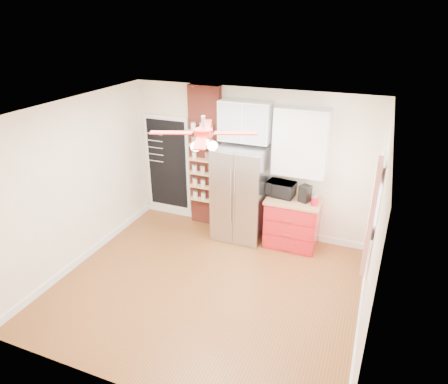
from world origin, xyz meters
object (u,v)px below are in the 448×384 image
at_px(ceiling_fan, 203,133).
at_px(coffee_maker, 305,194).
at_px(red_cabinet, 292,222).
at_px(fridge, 240,193).
at_px(pantry_jar_oats, 194,155).
at_px(canister_left, 314,201).
at_px(toaster_oven, 281,189).

height_order(ceiling_fan, coffee_maker, ceiling_fan).
bearing_deg(ceiling_fan, red_cabinet, 61.29).
bearing_deg(fridge, pantry_jar_oats, 171.14).
distance_m(fridge, pantry_jar_oats, 1.13).
relative_size(red_cabinet, canister_left, 6.15).
xyz_separation_m(toaster_oven, pantry_jar_oats, (-1.68, 0.03, 0.40)).
bearing_deg(red_cabinet, ceiling_fan, -118.71).
height_order(toaster_oven, coffee_maker, coffee_maker).
bearing_deg(coffee_maker, ceiling_fan, -100.89).
bearing_deg(red_cabinet, fridge, -177.05).
xyz_separation_m(red_cabinet, toaster_oven, (-0.25, 0.07, 0.58)).
relative_size(toaster_oven, coffee_maker, 1.64).
bearing_deg(fridge, red_cabinet, 2.95).
relative_size(red_cabinet, ceiling_fan, 0.67).
distance_m(fridge, ceiling_fan, 2.25).
height_order(red_cabinet, coffee_maker, coffee_maker).
bearing_deg(fridge, ceiling_fan, -88.24).
relative_size(coffee_maker, pantry_jar_oats, 2.48).
relative_size(toaster_oven, canister_left, 3.10).
bearing_deg(coffee_maker, canister_left, -8.95).
bearing_deg(toaster_oven, red_cabinet, -8.40).
bearing_deg(ceiling_fan, fridge, 91.76).
height_order(red_cabinet, canister_left, canister_left).
distance_m(coffee_maker, pantry_jar_oats, 2.16).
height_order(red_cabinet, pantry_jar_oats, pantry_jar_oats).
bearing_deg(canister_left, toaster_oven, 163.76).
xyz_separation_m(red_cabinet, canister_left, (0.36, -0.11, 0.52)).
bearing_deg(canister_left, fridge, 177.34).
relative_size(fridge, red_cabinet, 1.86).
bearing_deg(red_cabinet, canister_left, -17.30).
height_order(coffee_maker, canister_left, coffee_maker).
bearing_deg(fridge, coffee_maker, 2.37).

